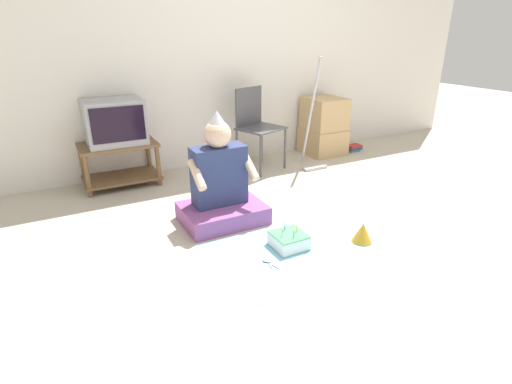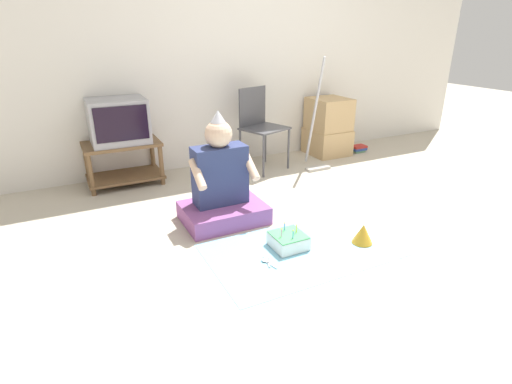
{
  "view_description": "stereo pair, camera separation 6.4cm",
  "coord_description": "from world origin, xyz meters",
  "px_view_note": "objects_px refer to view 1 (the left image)",
  "views": [
    {
      "loc": [
        -2.07,
        -1.95,
        1.44
      ],
      "look_at": [
        -0.83,
        0.38,
        0.35
      ],
      "focal_mm": 28.0,
      "sensor_mm": 36.0,
      "label": 1
    },
    {
      "loc": [
        -2.01,
        -1.98,
        1.44
      ],
      "look_at": [
        -0.83,
        0.38,
        0.35
      ],
      "focal_mm": 28.0,
      "sensor_mm": 36.0,
      "label": 2
    }
  ],
  "objects_px": {
    "dust_mop": "(312,138)",
    "book_pile": "(353,148)",
    "birthday_cake": "(289,240)",
    "cardboard_box_stack": "(323,127)",
    "folding_chair": "(256,122)",
    "party_hat_blue": "(363,232)",
    "person_seated": "(221,188)",
    "tv": "(114,122)"
  },
  "relations": [
    {
      "from": "birthday_cake",
      "to": "party_hat_blue",
      "type": "relative_size",
      "value": 1.52
    },
    {
      "from": "tv",
      "to": "birthday_cake",
      "type": "relative_size",
      "value": 2.3
    },
    {
      "from": "cardboard_box_stack",
      "to": "birthday_cake",
      "type": "relative_size",
      "value": 2.96
    },
    {
      "from": "cardboard_box_stack",
      "to": "book_pile",
      "type": "xyz_separation_m",
      "value": [
        0.4,
        -0.12,
        -0.29
      ]
    },
    {
      "from": "folding_chair",
      "to": "birthday_cake",
      "type": "xyz_separation_m",
      "value": [
        -0.61,
        -1.65,
        -0.45
      ]
    },
    {
      "from": "cardboard_box_stack",
      "to": "folding_chair",
      "type": "bearing_deg",
      "value": -174.0
    },
    {
      "from": "party_hat_blue",
      "to": "book_pile",
      "type": "bearing_deg",
      "value": 50.77
    },
    {
      "from": "book_pile",
      "to": "dust_mop",
      "type": "bearing_deg",
      "value": -162.03
    },
    {
      "from": "book_pile",
      "to": "tv",
      "type": "bearing_deg",
      "value": 176.53
    },
    {
      "from": "cardboard_box_stack",
      "to": "birthday_cake",
      "type": "height_order",
      "value": "cardboard_box_stack"
    },
    {
      "from": "book_pile",
      "to": "party_hat_blue",
      "type": "height_order",
      "value": "party_hat_blue"
    },
    {
      "from": "birthday_cake",
      "to": "tv",
      "type": "bearing_deg",
      "value": 113.88
    },
    {
      "from": "dust_mop",
      "to": "party_hat_blue",
      "type": "relative_size",
      "value": 7.87
    },
    {
      "from": "cardboard_box_stack",
      "to": "person_seated",
      "type": "xyz_separation_m",
      "value": [
        -1.84,
        -1.13,
        -0.06
      ]
    },
    {
      "from": "dust_mop",
      "to": "book_pile",
      "type": "xyz_separation_m",
      "value": [
        0.84,
        0.27,
        -0.3
      ]
    },
    {
      "from": "book_pile",
      "to": "person_seated",
      "type": "bearing_deg",
      "value": -155.68
    },
    {
      "from": "tv",
      "to": "person_seated",
      "type": "xyz_separation_m",
      "value": [
        0.55,
        -1.18,
        -0.36
      ]
    },
    {
      "from": "cardboard_box_stack",
      "to": "person_seated",
      "type": "bearing_deg",
      "value": -148.4
    },
    {
      "from": "folding_chair",
      "to": "dust_mop",
      "type": "height_order",
      "value": "dust_mop"
    },
    {
      "from": "dust_mop",
      "to": "book_pile",
      "type": "distance_m",
      "value": 0.94
    },
    {
      "from": "folding_chair",
      "to": "person_seated",
      "type": "relative_size",
      "value": 0.98
    },
    {
      "from": "tv",
      "to": "birthday_cake",
      "type": "height_order",
      "value": "tv"
    },
    {
      "from": "person_seated",
      "to": "party_hat_blue",
      "type": "distance_m",
      "value": 1.12
    },
    {
      "from": "birthday_cake",
      "to": "person_seated",
      "type": "bearing_deg",
      "value": 111.46
    },
    {
      "from": "dust_mop",
      "to": "party_hat_blue",
      "type": "distance_m",
      "value": 1.7
    },
    {
      "from": "book_pile",
      "to": "party_hat_blue",
      "type": "distance_m",
      "value": 2.36
    },
    {
      "from": "cardboard_box_stack",
      "to": "dust_mop",
      "type": "xyz_separation_m",
      "value": [
        -0.44,
        -0.39,
        0.01
      ]
    },
    {
      "from": "book_pile",
      "to": "party_hat_blue",
      "type": "relative_size",
      "value": 1.24
    },
    {
      "from": "tv",
      "to": "folding_chair",
      "type": "distance_m",
      "value": 1.42
    },
    {
      "from": "birthday_cake",
      "to": "dust_mop",
      "type": "bearing_deg",
      "value": 49.77
    },
    {
      "from": "person_seated",
      "to": "birthday_cake",
      "type": "xyz_separation_m",
      "value": [
        0.25,
        -0.62,
        -0.22
      ]
    },
    {
      "from": "party_hat_blue",
      "to": "folding_chair",
      "type": "bearing_deg",
      "value": 86.77
    },
    {
      "from": "person_seated",
      "to": "birthday_cake",
      "type": "bearing_deg",
      "value": -68.54
    },
    {
      "from": "cardboard_box_stack",
      "to": "dust_mop",
      "type": "distance_m",
      "value": 0.59
    },
    {
      "from": "folding_chair",
      "to": "person_seated",
      "type": "height_order",
      "value": "person_seated"
    },
    {
      "from": "person_seated",
      "to": "dust_mop",
      "type": "bearing_deg",
      "value": 27.88
    },
    {
      "from": "folding_chair",
      "to": "cardboard_box_stack",
      "type": "height_order",
      "value": "folding_chair"
    },
    {
      "from": "cardboard_box_stack",
      "to": "person_seated",
      "type": "relative_size",
      "value": 0.77
    },
    {
      "from": "tv",
      "to": "party_hat_blue",
      "type": "bearing_deg",
      "value": -56.74
    },
    {
      "from": "tv",
      "to": "party_hat_blue",
      "type": "distance_m",
      "value": 2.45
    },
    {
      "from": "person_seated",
      "to": "party_hat_blue",
      "type": "relative_size",
      "value": 5.87
    },
    {
      "from": "folding_chair",
      "to": "dust_mop",
      "type": "xyz_separation_m",
      "value": [
        0.54,
        -0.29,
        -0.17
      ]
    }
  ]
}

